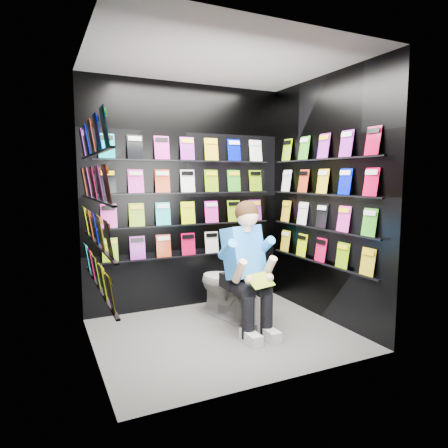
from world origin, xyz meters
name	(u,v)px	position (x,y,z in m)	size (l,w,h in m)	color
floor	(223,334)	(0.00, 0.00, 0.00)	(2.40, 2.40, 0.00)	#585856
ceiling	(223,59)	(0.00, 0.00, 2.60)	(2.40, 2.40, 0.00)	white
wall_back	(187,197)	(0.00, 1.00, 1.30)	(2.40, 0.04, 2.60)	black
wall_front	(282,210)	(0.00, -1.00, 1.30)	(2.40, 0.04, 2.60)	black
wall_left	(90,206)	(-1.20, 0.00, 1.30)	(0.04, 2.00, 2.60)	black
wall_right	(325,199)	(1.20, 0.00, 1.30)	(0.04, 2.00, 2.60)	black
comics_back	(188,197)	(0.00, 0.97, 1.31)	(2.10, 0.06, 1.37)	red
comics_left	(94,205)	(-1.17, 0.00, 1.31)	(0.06, 1.70, 1.37)	red
comics_right	(322,199)	(1.17, 0.00, 1.31)	(0.06, 1.70, 1.37)	red
toilet	(226,284)	(0.25, 0.45, 0.37)	(0.42, 0.75, 0.73)	white
longbox	(252,305)	(0.48, 0.28, 0.14)	(0.21, 0.38, 0.28)	white
longbox_lid	(252,292)	(0.48, 0.28, 0.30)	(0.23, 0.40, 0.03)	white
reader	(243,253)	(0.25, 0.07, 0.77)	(0.53, 0.77, 1.41)	#2080F2
held_comic	(260,280)	(0.25, -0.28, 0.58)	(0.26, 0.01, 0.18)	green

